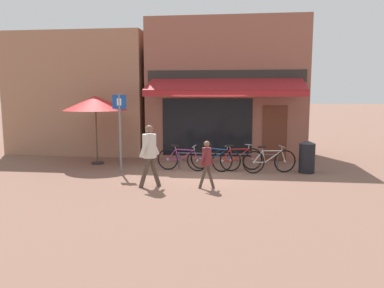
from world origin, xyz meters
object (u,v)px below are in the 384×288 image
bicycle_red (237,159)px  litter_bin (307,157)px  bicycle_silver (269,161)px  parking_sign (120,125)px  cafe_parasol (95,103)px  bicycle_blue (215,159)px  pedestrian_adult (149,150)px  bicycle_purple (182,159)px  pedestrian_child (207,159)px

bicycle_red → litter_bin: bearing=-25.1°
bicycle_silver → litter_bin: size_ratio=1.64×
bicycle_silver → parking_sign: 4.92m
cafe_parasol → bicycle_red: bearing=-7.0°
bicycle_blue → bicycle_red: 0.74m
pedestrian_adult → cafe_parasol: size_ratio=0.70×
bicycle_purple → pedestrian_adult: bearing=-97.5°
bicycle_silver → parking_sign: size_ratio=0.68×
litter_bin → cafe_parasol: bearing=174.9°
bicycle_purple → bicycle_blue: bicycle_blue is taller
pedestrian_adult → litter_bin: 5.23m
bicycle_red → pedestrian_child: (-0.82, -2.39, 0.40)m
litter_bin → parking_sign: size_ratio=0.41×
litter_bin → pedestrian_child: bearing=-142.3°
bicycle_red → bicycle_silver: size_ratio=0.99×
pedestrian_child → pedestrian_adult: bearing=-174.0°
pedestrian_adult → parking_sign: 2.16m
bicycle_red → cafe_parasol: size_ratio=0.69×
pedestrian_adult → parking_sign: bearing=126.0°
litter_bin → parking_sign: (-5.94, -0.79, 1.03)m
parking_sign → bicycle_blue: bearing=16.3°
bicycle_blue → bicycle_silver: bearing=6.4°
bicycle_purple → cafe_parasol: cafe_parasol is taller
litter_bin → bicycle_silver: bearing=-171.2°
bicycle_silver → pedestrian_adult: bearing=-162.9°
parking_sign → pedestrian_child: bearing=-28.4°
bicycle_blue → pedestrian_adult: bearing=-108.5°
bicycle_purple → bicycle_silver: (2.83, -0.03, 0.01)m
bicycle_silver → pedestrian_child: 2.88m
bicycle_blue → parking_sign: 3.32m
bicycle_silver → pedestrian_adult: size_ratio=1.00×
bicycle_red → bicycle_silver: 1.05m
cafe_parasol → pedestrian_adult: bearing=-48.8°
pedestrian_adult → parking_sign: (-1.33, 1.62, 0.52)m
bicycle_red → pedestrian_child: pedestrian_child is taller
bicycle_blue → bicycle_silver: 1.78m
bicycle_blue → bicycle_silver: bicycle_silver is taller
pedestrian_adult → parking_sign: size_ratio=0.67×
litter_bin → parking_sign: parking_sign is taller
bicycle_blue → litter_bin: 2.97m
bicycle_silver → litter_bin: litter_bin is taller
pedestrian_adult → pedestrian_child: (1.56, 0.05, -0.24)m
pedestrian_child → cafe_parasol: cafe_parasol is taller
bicycle_red → bicycle_silver: bicycle_red is taller
bicycle_red → bicycle_purple: bearing=161.7°
pedestrian_child → cafe_parasol: size_ratio=0.53×
parking_sign → bicycle_silver: bearing=7.3°
pedestrian_adult → cafe_parasol: bearing=127.7°
bicycle_red → pedestrian_child: size_ratio=1.31×
pedestrian_adult → bicycle_purple: bearing=72.3°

